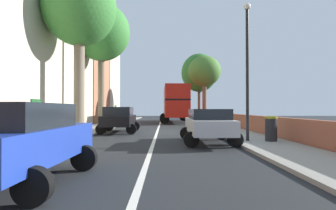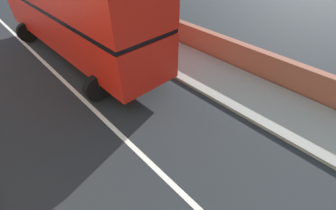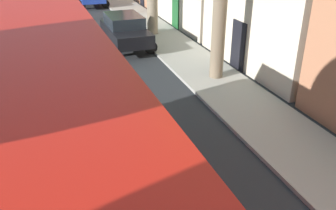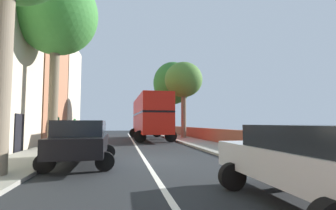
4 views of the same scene
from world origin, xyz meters
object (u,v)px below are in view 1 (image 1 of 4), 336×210
Objects in this scene: lamppost_right at (247,60)px; street_tree_right_1 at (204,72)px; parked_car_black_left_1 at (119,118)px; parked_car_silver_right_3 at (208,123)px; street_tree_left_0 at (80,9)px; street_tree_right_3 at (199,73)px; street_tree_left_4 at (101,33)px; litter_bin_right at (271,129)px; parked_car_blue_left_0 at (18,138)px; double_decker_bus at (175,102)px.

street_tree_right_1 is at bearing 87.31° from lamppost_right.
parked_car_silver_right_3 is at bearing -48.85° from parked_car_black_left_1.
street_tree_left_0 is (-2.06, -1.91, 6.57)m from parked_car_black_left_1.
street_tree_right_3 reaches higher than parked_car_silver_right_3.
litter_bin_right is at bearing -48.28° from street_tree_left_4.
street_tree_right_3 is (7.80, 32.49, 5.62)m from parked_car_blue_left_0.
parked_car_blue_left_0 reaches higher than parked_car_silver_right_3.
parked_car_blue_left_0 is 8.43m from parked_car_silver_right_3.
parked_car_black_left_1 is at bearing 139.84° from lamppost_right.
parked_car_blue_left_0 is 19.69m from street_tree_left_4.
parked_car_black_left_1 is at bearing 131.15° from parked_car_silver_right_3.
double_decker_bus is 8.26m from street_tree_right_3.
street_tree_left_0 is at bearing 156.66° from lamppost_right.
parked_car_blue_left_0 is at bearing -139.87° from litter_bin_right.
parked_car_blue_left_0 is 0.46× the size of street_tree_right_3.
street_tree_left_0 is at bearing -120.91° from street_tree_right_1.
lamppost_right is (-0.99, -25.72, -2.78)m from street_tree_right_3.
street_tree_left_0 is 0.92× the size of street_tree_left_4.
parked_car_blue_left_0 is at bearing -90.01° from parked_car_black_left_1.
lamppost_right is (8.86, -3.82, -3.72)m from street_tree_left_0.
street_tree_right_3 is (0.05, 5.51, 0.58)m from street_tree_right_1.
parked_car_blue_left_0 is 0.66× the size of lamppost_right.
litter_bin_right is (3.60, -19.79, -1.67)m from double_decker_bus.
street_tree_right_1 is 1.23× the size of lamppost_right.
street_tree_right_1 is 13.71m from street_tree_left_4.
street_tree_left_4 reaches higher than double_decker_bus.
parked_car_blue_left_0 is at bearing -103.49° from street_tree_right_3.
street_tree_right_3 reaches higher than street_tree_right_1.
street_tree_left_4 reaches higher than parked_car_silver_right_3.
street_tree_right_1 reaches higher than parked_car_black_left_1.
parked_car_silver_right_3 is 26.47m from street_tree_right_3.
double_decker_bus is at bearing -170.36° from street_tree_right_1.
double_decker_bus is 19.83m from lamppost_right.
parked_car_blue_left_0 is at bearing -126.40° from parked_car_silver_right_3.
street_tree_right_3 is (2.79, 25.70, 5.67)m from parked_car_silver_right_3.
parked_car_black_left_1 is 0.98× the size of parked_car_silver_right_3.
parked_car_silver_right_3 is at bearing 179.50° from lamppost_right.
parked_car_blue_left_0 is 12.63m from street_tree_left_0.
street_tree_left_4 is 15.34m from lamppost_right.
parked_car_blue_left_0 reaches higher than litter_bin_right.
street_tree_right_3 reaches higher than litter_bin_right.
street_tree_left_0 is (-2.06, 10.59, 6.57)m from parked_car_blue_left_0.
lamppost_right is at bearing -82.44° from double_decker_bus.
double_decker_bus is at bearing -120.44° from street_tree_right_3.
lamppost_right is at bearing -92.69° from street_tree_right_1.
street_tree_left_0 is at bearing -111.63° from double_decker_bus.
street_tree_right_1 is (9.81, 16.38, -1.53)m from street_tree_left_0.
street_tree_left_0 is 1.27× the size of street_tree_right_1.
litter_bin_right is at bearing -22.15° from street_tree_left_0.
street_tree_right_1 is 7.00× the size of litter_bin_right.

